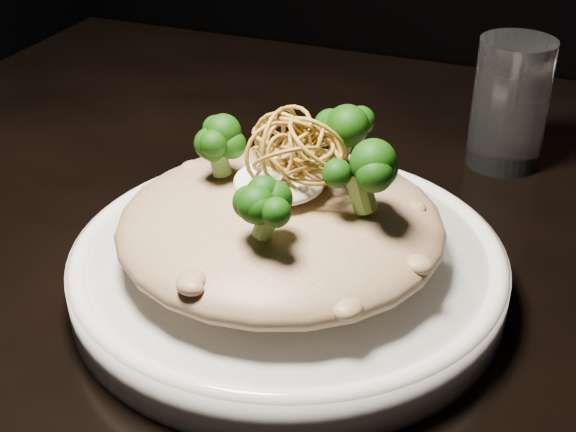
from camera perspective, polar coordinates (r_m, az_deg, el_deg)
The scene contains 7 objects.
table at distance 0.61m, azimuth 10.19°, elevation -10.31°, with size 1.10×0.80×0.75m.
plate at distance 0.52m, azimuth 0.00°, elevation -3.82°, with size 0.28×0.28×0.03m, color white.
risotto at distance 0.50m, azimuth -0.53°, elevation -0.62°, with size 0.20×0.20×0.04m, color brown.
broccoli at distance 0.48m, azimuth 0.08°, elevation 3.76°, with size 0.11×0.11×0.04m, color black, non-canonical shape.
cheese at distance 0.48m, azimuth -0.62°, elevation 2.49°, with size 0.06×0.06×0.02m, color white.
shallots at distance 0.47m, azimuth 0.70°, elevation 5.23°, with size 0.05×0.05×0.03m, color #93611F, non-canonical shape.
drinking_glass at distance 0.69m, azimuth 15.50°, elevation 7.70°, with size 0.06×0.06×0.11m, color white.
Camera 1 is at (0.07, -0.46, 1.06)m, focal length 50.00 mm.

